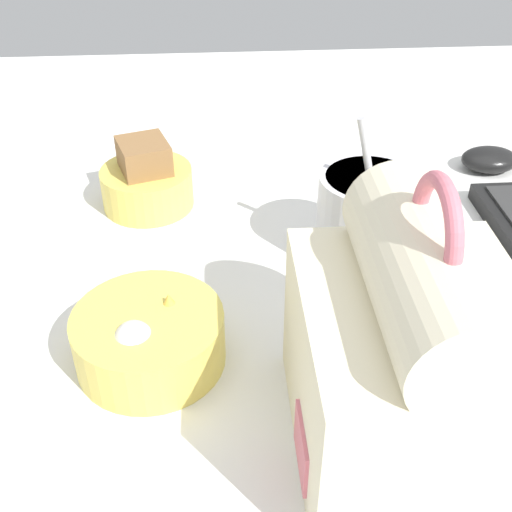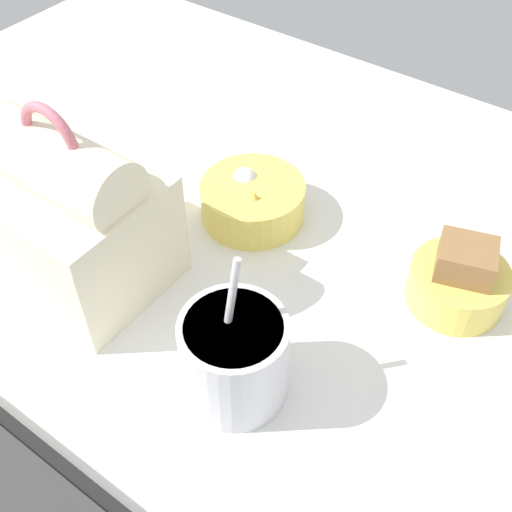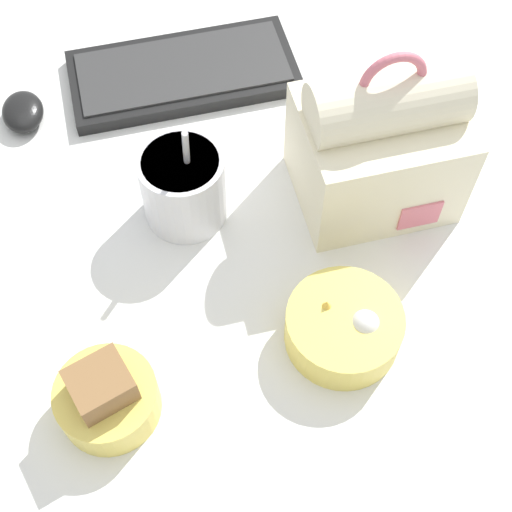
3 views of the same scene
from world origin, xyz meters
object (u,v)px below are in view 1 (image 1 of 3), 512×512
(bento_bowl_sandwich, at_px, (147,182))
(computer_mouse, at_px, (490,160))
(lunch_bag, at_px, (410,357))
(bento_bowl_snacks, at_px, (150,337))
(soup_cup, at_px, (367,218))

(bento_bowl_sandwich, bearing_deg, computer_mouse, 97.49)
(lunch_bag, height_order, bento_bowl_snacks, lunch_bag)
(bento_bowl_sandwich, height_order, bento_bowl_snacks, bento_bowl_sandwich)
(lunch_bag, relative_size, bento_bowl_sandwich, 2.12)
(lunch_bag, bearing_deg, bento_bowl_sandwich, -149.72)
(computer_mouse, bearing_deg, lunch_bag, -28.59)
(lunch_bag, bearing_deg, soup_cup, 174.46)
(bento_bowl_sandwich, relative_size, computer_mouse, 1.45)
(computer_mouse, bearing_deg, soup_cup, -47.97)
(bento_bowl_snacks, distance_m, computer_mouse, 0.50)
(soup_cup, bearing_deg, lunch_bag, -5.54)
(soup_cup, relative_size, bento_bowl_sandwich, 1.54)
(bento_bowl_sandwich, xyz_separation_m, bento_bowl_snacks, (0.25, 0.02, -0.00))
(bento_bowl_snacks, bearing_deg, lunch_bag, 62.72)
(lunch_bag, height_order, soup_cup, lunch_bag)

